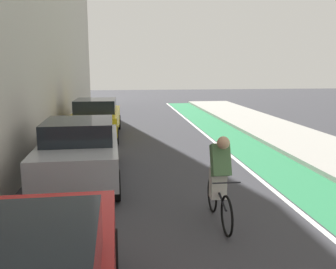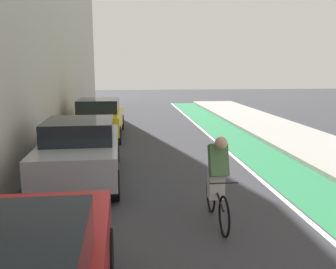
# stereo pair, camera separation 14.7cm
# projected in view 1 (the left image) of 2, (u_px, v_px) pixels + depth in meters

# --- Properties ---
(ground_plane) EXTENTS (70.78, 70.78, 0.00)m
(ground_plane) POSITION_uv_depth(u_px,v_px,m) (176.00, 166.00, 10.44)
(ground_plane) COLOR #38383D
(bike_lane_paint) EXTENTS (1.60, 32.17, 0.00)m
(bike_lane_paint) POSITION_uv_depth(u_px,v_px,m) (247.00, 148.00, 12.73)
(bike_lane_paint) COLOR #2D8451
(bike_lane_paint) RESTS_ON ground
(lane_divider_stripe) EXTENTS (0.12, 32.17, 0.00)m
(lane_divider_stripe) POSITION_uv_depth(u_px,v_px,m) (222.00, 149.00, 12.62)
(lane_divider_stripe) COLOR white
(lane_divider_stripe) RESTS_ON ground
(sidewalk_right) EXTENTS (3.04, 32.17, 0.14)m
(sidewalk_right) POSITION_uv_depth(u_px,v_px,m) (310.00, 144.00, 13.00)
(sidewalk_right) COLOR #A8A59E
(sidewalk_right) RESTS_ON ground
(parked_sedan_silver) EXTENTS (1.97, 4.43, 1.53)m
(parked_sedan_silver) POSITION_uv_depth(u_px,v_px,m) (80.00, 149.00, 9.00)
(parked_sedan_silver) COLOR #9EA0A8
(parked_sedan_silver) RESTS_ON ground
(parked_sedan_yellow_cab) EXTENTS (1.88, 4.44, 1.53)m
(parked_sedan_yellow_cab) POSITION_uv_depth(u_px,v_px,m) (96.00, 117.00, 14.63)
(parked_sedan_yellow_cab) COLOR yellow
(parked_sedan_yellow_cab) RESTS_ON ground
(cyclist_mid) EXTENTS (0.48, 1.74, 1.62)m
(cyclist_mid) POSITION_uv_depth(u_px,v_px,m) (219.00, 179.00, 6.48)
(cyclist_mid) COLOR black
(cyclist_mid) RESTS_ON ground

